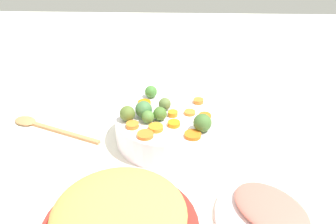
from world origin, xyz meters
The scene contains 23 objects.
tabletop centered at (0.00, 0.00, 0.01)m, with size 2.40×2.40×0.02m, color white.
serving_bowl_carrots centered at (0.01, 0.00, 0.06)m, with size 0.26×0.26×0.07m, color white.
stuffing_mound centered at (-0.39, 0.05, 0.17)m, with size 0.20×0.20×0.05m, color tan.
carrot_slice_0 centered at (0.00, -0.10, 0.10)m, with size 0.03×0.03×0.01m, color orange.
carrot_slice_1 centered at (-0.08, -0.06, 0.10)m, with size 0.04×0.04×0.01m, color orange.
carrot_slice_2 centered at (-0.09, 0.05, 0.10)m, with size 0.04×0.04×0.01m, color orange.
carrot_slice_3 centered at (0.07, -0.08, 0.10)m, with size 0.03×0.03×0.01m, color orange.
carrot_slice_4 centered at (0.06, 0.06, 0.10)m, with size 0.03×0.03×0.01m, color orange.
carrot_slice_5 centered at (-0.04, -0.02, 0.10)m, with size 0.03×0.03×0.01m, color orange.
carrot_slice_6 centered at (0.01, -0.02, 0.10)m, with size 0.02×0.02×0.01m, color orange.
carrot_slice_7 centered at (-0.05, 0.08, 0.10)m, with size 0.03×0.03×0.01m, color orange.
carrot_slice_8 centered at (0.02, -0.06, 0.10)m, with size 0.03×0.03×0.01m, color orange.
carrot_slice_9 centered at (-0.06, 0.02, 0.10)m, with size 0.04×0.04×0.01m, color orange.
brussels_sprout_0 centered at (-0.03, 0.04, 0.11)m, with size 0.03×0.03×0.03m, color #528139.
brussels_sprout_1 centered at (-0.06, -0.09, 0.11)m, with size 0.04×0.04×0.04m, color #446F31.
brussels_sprout_2 centered at (0.10, 0.05, 0.11)m, with size 0.03×0.03×0.03m, color #457F35.
brussels_sprout_3 centered at (0.04, 0.01, 0.11)m, with size 0.03×0.03×0.03m, color #5F743B.
brussels_sprout_4 centered at (0.00, 0.06, 0.11)m, with size 0.04×0.04×0.04m, color #457842.
brussels_sprout_5 centered at (-0.01, 0.02, 0.11)m, with size 0.03×0.03×0.03m, color #48732C.
brussels_sprout_6 centered at (-0.02, 0.09, 0.11)m, with size 0.04×0.04×0.04m, color #58702E.
wooden_spoon centered at (0.05, 0.35, 0.03)m, with size 0.13×0.27×0.01m.
ham_plate centered at (-0.26, -0.24, 0.03)m, with size 0.27×0.27×0.01m, color white.
ham_slice_main centered at (-0.25, -0.21, 0.04)m, with size 0.16×0.12×0.02m, color #C36F61.
Camera 1 is at (-0.74, -0.03, 0.56)m, focal length 37.41 mm.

